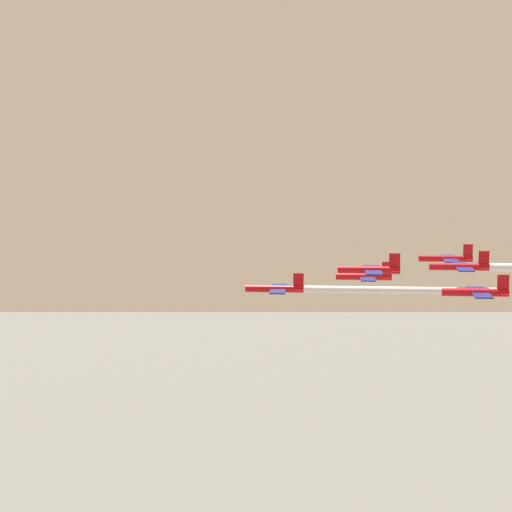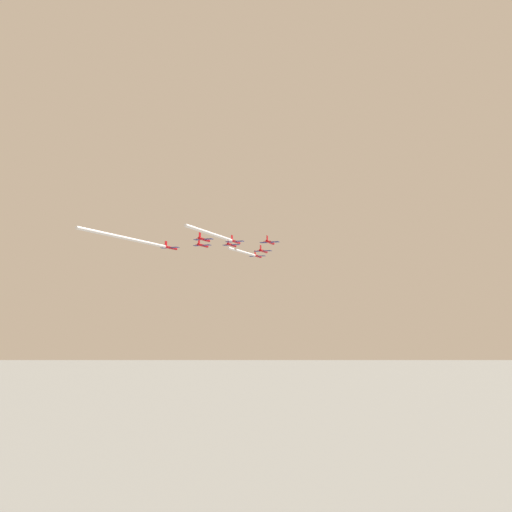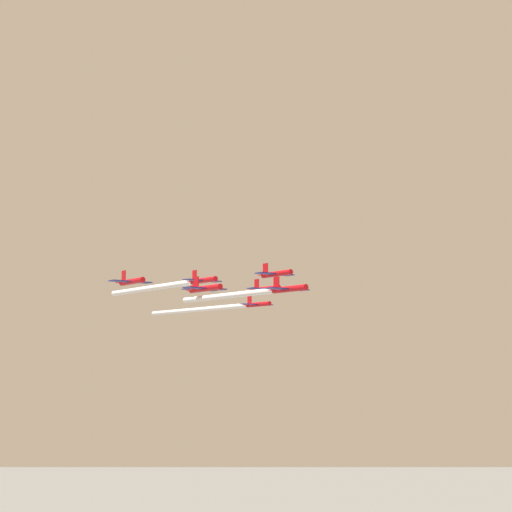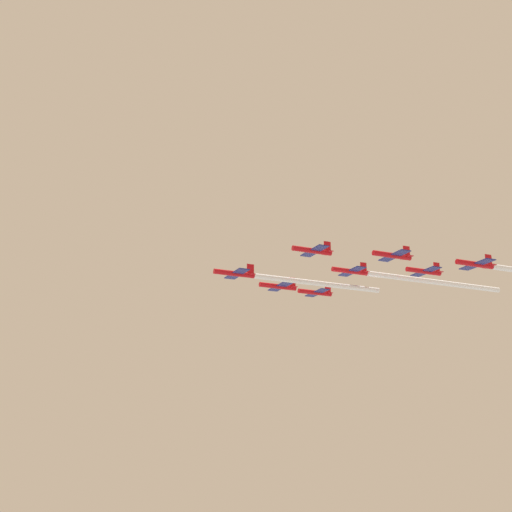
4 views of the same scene
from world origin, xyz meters
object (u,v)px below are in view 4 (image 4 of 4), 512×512
Objects in this scene: jet_4 at (351,271)px; jet_0 at (236,274)px; jet_3 at (393,255)px; jet_6 at (476,264)px; jet_7 at (425,271)px; jet_2 at (279,286)px; jet_1 at (313,251)px; jet_5 at (316,292)px.

jet_0 is at bearing 90.00° from jet_4.
jet_6 is at bearing -120.47° from jet_3.
jet_0 is 1.00× the size of jet_7.
jet_3 reaches higher than jet_0.
jet_2 is at bearing 40.36° from jet_6.
jet_3 is 1.00× the size of jet_7.
jet_1 is at bearing 180.00° from jet_2.
jet_3 is 1.00× the size of jet_5.
jet_3 is at bearing 180.00° from jet_4.
jet_7 is (-6.90, -14.96, 0.36)m from jet_3.
jet_2 is 16.58m from jet_5.
jet_7 is (-32.86, -2.47, 2.53)m from jet_2.
jet_5 is (9.53, -13.73, -1.20)m from jet_4.
jet_6 is 1.00× the size of jet_7.
jet_3 is 1.00× the size of jet_4.
jet_6 is at bearing -139.64° from jet_2.
jet_0 is 43.53m from jet_7.
jet_4 is at bearing -59.53° from jet_1.
jet_5 is at bearing -29.54° from jet_1.
jet_5 is 28.81m from jet_7.
jet_6 is at bearing 180.00° from jet_7.
jet_6 reaches higher than jet_0.
jet_4 is at bearing 29.54° from jet_6.
jet_7 is at bearing -59.53° from jet_3.
jet_7 is (9.53, -13.73, 2.79)m from jet_6.
jet_4 reaches higher than jet_5.
jet_4 is at bearing -0.00° from jet_3.
jet_4 is (-23.33, -16.19, 3.77)m from jet_0.
jet_4 is at bearing 59.53° from jet_7.
jet_4 is (-6.90, -14.96, -0.71)m from jet_1.
jet_6 is (-42.39, 11.26, -0.26)m from jet_2.
jet_5 reaches higher than jet_2.
jet_3 is 16.73m from jet_4.
jet_1 is at bearing -120.47° from jet_0.
jet_7 reaches higher than jet_5.
jet_0 is 33.05m from jet_5.
jet_5 is at bearing -59.53° from jet_0.
jet_1 reaches higher than jet_2.
jet_4 reaches higher than jet_6.
jet_1 is 28.87m from jet_5.
jet_7 reaches higher than jet_6.
jet_1 is 17.13m from jet_2.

